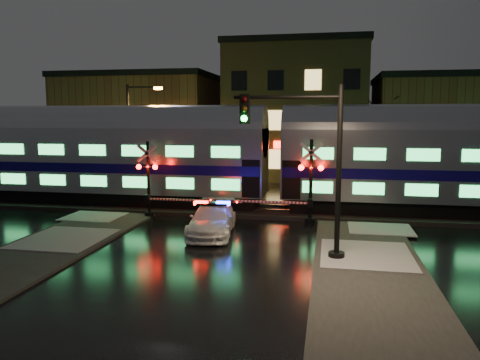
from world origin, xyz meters
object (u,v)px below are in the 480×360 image
Objects in this scene: police_car at (212,219)px; streetlight at (132,132)px; crossing_signal_right at (304,190)px; crossing_signal_left at (154,187)px; traffic_light at (311,169)px.

police_car is 0.66× the size of streetlight.
crossing_signal_right is (4.11, 2.81, 1.10)m from police_car.
police_car is at bearing -35.54° from crossing_signal_left.
streetlight is (-8.02, 9.50, 3.72)m from police_car.
streetlight is (-12.67, 12.61, 0.87)m from traffic_light.
crossing_signal_right reaches higher than police_car.
streetlight reaches higher than crossing_signal_left.
traffic_light is (4.65, -3.11, 2.85)m from police_car.
streetlight is (-12.13, 6.69, 2.61)m from crossing_signal_right.
traffic_light is at bearing -34.56° from crossing_signal_left.
crossing_signal_left is at bearing 138.17° from police_car.
crossing_signal_left is at bearing 134.76° from traffic_light.
crossing_signal_right is 14.09m from streetlight.
police_car is 4.94m from crossing_signal_left.
police_car is 0.85× the size of crossing_signal_left.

